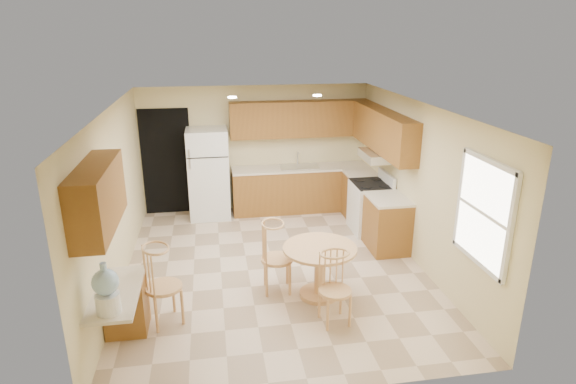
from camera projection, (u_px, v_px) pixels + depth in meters
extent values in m
plane|color=beige|center=(275.00, 268.00, 7.48)|extent=(5.50, 5.50, 0.00)
cube|color=white|center=(273.00, 107.00, 6.67)|extent=(4.50, 5.50, 0.02)
cube|color=beige|center=(255.00, 148.00, 9.64)|extent=(4.50, 0.02, 2.50)
cube|color=beige|center=(313.00, 286.00, 4.51)|extent=(4.50, 0.02, 2.50)
cube|color=beige|center=(115.00, 201.00, 6.73)|extent=(0.02, 5.50, 2.50)
cube|color=beige|center=(418.00, 185.00, 7.42)|extent=(0.02, 5.50, 2.50)
cube|color=black|center=(167.00, 162.00, 9.42)|extent=(0.90, 0.02, 2.10)
cube|color=brown|center=(301.00, 189.00, 9.76)|extent=(2.75, 0.60, 0.87)
cube|color=beige|center=(301.00, 168.00, 9.61)|extent=(2.75, 0.63, 0.04)
cube|color=brown|center=(360.00, 196.00, 9.37)|extent=(0.60, 0.59, 0.87)
cube|color=beige|center=(362.00, 174.00, 9.22)|extent=(0.63, 0.59, 0.04)
cube|color=brown|center=(387.00, 225.00, 8.01)|extent=(0.60, 0.80, 0.87)
cube|color=beige|center=(389.00, 199.00, 7.86)|extent=(0.63, 0.80, 0.04)
cube|color=brown|center=(300.00, 119.00, 9.43)|extent=(2.75, 0.33, 0.70)
cube|color=brown|center=(383.00, 131.00, 8.33)|extent=(0.33, 2.42, 0.70)
cube|color=brown|center=(98.00, 197.00, 5.07)|extent=(0.33, 1.40, 0.70)
cube|color=silver|center=(300.00, 167.00, 9.60)|extent=(0.78, 0.44, 0.01)
cube|color=silver|center=(378.00, 156.00, 8.43)|extent=(0.50, 0.76, 0.14)
cube|color=brown|center=(126.00, 305.00, 5.82)|extent=(0.48, 0.42, 0.72)
cube|color=beige|center=(117.00, 293.00, 5.34)|extent=(0.50, 1.20, 0.04)
cube|color=white|center=(484.00, 212.00, 5.61)|extent=(0.05, 1.00, 1.20)
cube|color=white|center=(491.00, 161.00, 5.41)|extent=(0.05, 1.10, 0.06)
cube|color=white|center=(477.00, 260.00, 5.81)|extent=(0.05, 1.10, 0.06)
cube|color=white|center=(510.00, 230.00, 5.11)|extent=(0.05, 0.06, 1.28)
cube|color=white|center=(461.00, 198.00, 6.10)|extent=(0.05, 0.06, 1.28)
cylinder|color=white|center=(232.00, 97.00, 7.72)|extent=(0.14, 0.14, 0.02)
cylinder|color=white|center=(317.00, 95.00, 7.93)|extent=(0.14, 0.14, 0.02)
cube|color=white|center=(209.00, 174.00, 9.29)|extent=(0.77, 0.72, 1.75)
cube|color=black|center=(208.00, 158.00, 8.82)|extent=(0.76, 0.01, 0.02)
cube|color=silver|center=(190.00, 164.00, 8.79)|extent=(0.03, 0.03, 0.18)
cube|color=silver|center=(189.00, 153.00, 8.72)|extent=(0.03, 0.03, 0.14)
cube|color=white|center=(370.00, 208.00, 8.73)|extent=(0.65, 0.76, 0.90)
cube|color=black|center=(372.00, 184.00, 8.58)|extent=(0.64, 0.75, 0.02)
cube|color=white|center=(387.00, 178.00, 8.59)|extent=(0.06, 0.76, 0.18)
cylinder|color=tan|center=(319.00, 294.00, 6.70)|extent=(0.54, 0.54, 0.06)
cylinder|color=tan|center=(319.00, 272.00, 6.59)|extent=(0.14, 0.14, 0.67)
cylinder|color=tan|center=(320.00, 248.00, 6.48)|extent=(1.00, 1.00, 0.04)
cylinder|color=tan|center=(277.00, 259.00, 6.70)|extent=(0.45, 0.45, 0.04)
cylinder|color=tan|center=(264.00, 270.00, 6.91)|extent=(0.04, 0.04, 0.48)
cylinder|color=tan|center=(287.00, 268.00, 6.96)|extent=(0.04, 0.04, 0.48)
cylinder|color=tan|center=(267.00, 281.00, 6.61)|extent=(0.04, 0.04, 0.48)
cylinder|color=tan|center=(290.00, 279.00, 6.66)|extent=(0.04, 0.04, 0.48)
cylinder|color=tan|center=(335.00, 291.00, 5.97)|extent=(0.41, 0.41, 0.04)
cylinder|color=tan|center=(320.00, 301.00, 6.16)|extent=(0.04, 0.04, 0.44)
cylinder|color=tan|center=(343.00, 299.00, 6.20)|extent=(0.04, 0.04, 0.44)
cylinder|color=tan|center=(326.00, 314.00, 5.88)|extent=(0.04, 0.04, 0.44)
cylinder|color=tan|center=(349.00, 312.00, 5.92)|extent=(0.04, 0.04, 0.44)
cylinder|color=tan|center=(164.00, 287.00, 5.96)|extent=(0.46, 0.46, 0.04)
cylinder|color=tan|center=(153.00, 299.00, 6.17)|extent=(0.04, 0.04, 0.49)
cylinder|color=tan|center=(179.00, 297.00, 6.22)|extent=(0.04, 0.04, 0.49)
cylinder|color=tan|center=(150.00, 313.00, 5.86)|extent=(0.04, 0.04, 0.49)
cylinder|color=tan|center=(178.00, 310.00, 5.91)|extent=(0.04, 0.04, 0.49)
cylinder|color=white|center=(108.00, 303.00, 4.91)|extent=(0.25, 0.25, 0.21)
sphere|color=#9AC6EE|center=(105.00, 282.00, 4.83)|extent=(0.27, 0.27, 0.27)
cylinder|color=#9AC6EE|center=(103.00, 267.00, 4.78)|extent=(0.07, 0.07, 0.08)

